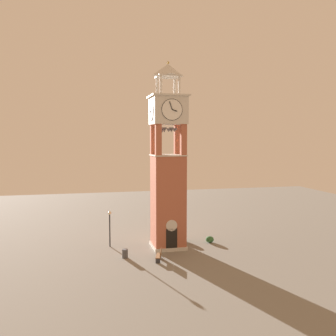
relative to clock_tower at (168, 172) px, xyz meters
name	(u,v)px	position (x,y,z in m)	size (l,w,h in m)	color
ground	(168,247)	(0.00, 0.00, -7.56)	(80.00, 80.00, 0.00)	gray
clock_tower	(168,172)	(0.00, 0.00, 0.00)	(3.62, 3.62, 18.29)	#AD5B42
park_bench	(159,255)	(-1.71, -3.85, -7.07)	(0.87, 1.66, 0.95)	brown
lamp_post	(110,222)	(-5.65, 1.57, -5.03)	(0.36, 0.36, 3.62)	black
trash_bin	(125,254)	(-4.60, -2.40, -7.16)	(0.52, 0.52, 0.80)	#4C4C51
shrub_near_entry	(159,238)	(-0.42, 2.38, -7.18)	(0.97, 0.97, 0.76)	#336638
shrub_left_of_tower	(210,239)	(4.66, 0.69, -7.23)	(0.84, 0.84, 0.65)	#336638
shrub_behind_bench	(182,237)	(1.93, 1.78, -7.13)	(0.95, 0.95, 0.87)	#336638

